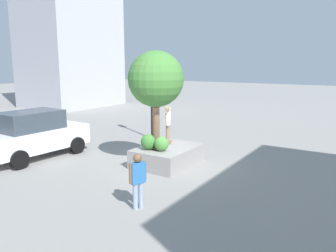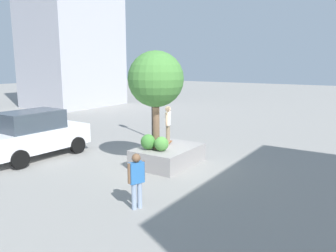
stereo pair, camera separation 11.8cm
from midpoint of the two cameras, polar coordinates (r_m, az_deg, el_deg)
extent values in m
plane|color=gray|center=(14.32, -0.98, -6.61)|extent=(120.00, 120.00, 0.00)
cube|color=gray|center=(14.29, -0.24, -5.05)|extent=(2.90, 2.09, 0.76)
cylinder|color=brown|center=(13.60, -2.28, 0.65)|extent=(0.28, 0.28, 2.26)
sphere|color=#4C8C3D|center=(13.40, -2.34, 8.01)|extent=(2.24, 2.24, 2.24)
sphere|color=#4C8C3D|center=(13.48, -1.36, -3.06)|extent=(0.59, 0.59, 0.59)
sphere|color=#3D7A33|center=(13.74, -3.61, -2.72)|extent=(0.63, 0.63, 0.63)
cube|color=brown|center=(14.67, -0.25, -2.84)|extent=(0.82, 0.46, 0.02)
sphere|color=beige|center=(14.42, -0.17, -3.23)|extent=(0.06, 0.06, 0.06)
sphere|color=beige|center=(14.46, -0.82, -3.19)|extent=(0.06, 0.06, 0.06)
sphere|color=beige|center=(14.91, 0.30, -2.77)|extent=(0.06, 0.06, 0.06)
sphere|color=beige|center=(14.94, -0.33, -2.73)|extent=(0.06, 0.06, 0.06)
cylinder|color=#847056|center=(14.68, -0.18, -1.28)|extent=(0.14, 0.14, 0.76)
cylinder|color=#847056|center=(14.50, -0.33, -1.43)|extent=(0.14, 0.14, 0.76)
cube|color=silver|center=(14.46, -0.26, 1.27)|extent=(0.47, 0.32, 0.60)
cylinder|color=#D8AD8C|center=(14.68, -0.07, 1.48)|extent=(0.09, 0.09, 0.56)
cylinder|color=#D8AD8C|center=(14.24, -0.44, 1.19)|extent=(0.09, 0.09, 0.56)
sphere|color=#D8AD8C|center=(14.40, -0.26, 2.93)|extent=(0.25, 0.25, 0.25)
cube|color=white|center=(16.38, -21.71, -2.06)|extent=(4.70, 2.10, 0.93)
cube|color=#38424C|center=(16.10, -22.60, 0.86)|extent=(2.65, 1.80, 0.84)
cylinder|color=black|center=(18.09, -19.43, -2.27)|extent=(0.80, 0.26, 0.79)
cylinder|color=black|center=(16.58, -15.45, -3.18)|extent=(0.80, 0.26, 0.79)
cylinder|color=black|center=(14.93, -24.23, -5.27)|extent=(0.80, 0.26, 0.79)
cylinder|color=black|center=(18.86, -2.96, 3.69)|extent=(0.12, 0.12, 3.94)
cube|color=black|center=(18.72, -3.04, 10.98)|extent=(0.37, 0.36, 0.85)
sphere|color=red|center=(18.73, -2.57, 11.74)|extent=(0.14, 0.14, 0.14)
sphere|color=gold|center=(18.73, -2.57, 10.88)|extent=(0.14, 0.14, 0.14)
sphere|color=green|center=(18.73, -2.56, 10.02)|extent=(0.14, 0.14, 0.14)
cylinder|color=#8C9EB7|center=(10.07, -5.94, -11.87)|extent=(0.15, 0.15, 0.80)
cylinder|color=#8C9EB7|center=(10.16, -4.98, -11.65)|extent=(0.15, 0.15, 0.80)
cube|color=#2D6BB2|center=(9.86, -5.53, -7.93)|extent=(0.49, 0.34, 0.63)
cylinder|color=brown|center=(9.75, -6.75, -8.08)|extent=(0.10, 0.10, 0.59)
cylinder|color=brown|center=(9.97, -4.35, -7.60)|extent=(0.10, 0.10, 0.59)
sphere|color=brown|center=(9.73, -5.58, -5.46)|extent=(0.26, 0.26, 0.26)
cube|color=#B2B2BC|center=(35.68, -16.60, 17.52)|extent=(8.57, 6.59, 17.57)
camera|label=1|loc=(0.06, -90.24, -0.05)|focal=35.77mm
camera|label=2|loc=(0.06, 89.76, 0.05)|focal=35.77mm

